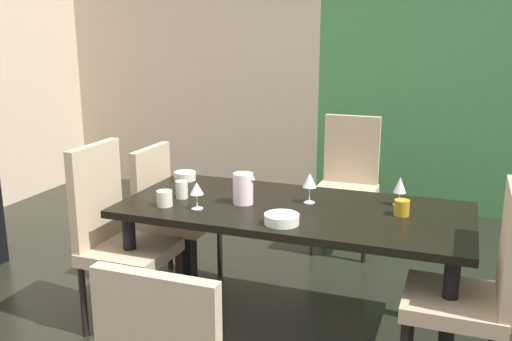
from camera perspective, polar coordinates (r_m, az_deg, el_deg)
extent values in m
cube|color=black|center=(3.31, -5.56, -15.92)|extent=(5.66, 5.53, 0.02)
cube|color=beige|center=(5.94, -6.94, 10.95)|extent=(2.80, 0.10, 2.65)
cube|color=#44844C|center=(5.29, 21.91, 9.66)|extent=(2.86, 0.10, 2.65)
cube|color=black|center=(3.07, 3.79, -3.97)|extent=(1.85, 0.85, 0.04)
cylinder|color=black|center=(3.76, -7.05, -6.31)|extent=(0.07, 0.07, 0.67)
cylinder|color=black|center=(3.38, 19.04, -9.43)|extent=(0.07, 0.07, 0.67)
cylinder|color=black|center=(3.25, -12.37, -9.97)|extent=(0.07, 0.07, 0.67)
cylinder|color=black|center=(2.80, 18.59, -14.55)|extent=(0.07, 0.07, 0.67)
cube|color=tan|center=(3.71, -7.59, -4.88)|extent=(0.44, 0.44, 0.07)
cube|color=tan|center=(3.74, -10.41, -1.16)|extent=(0.05, 0.42, 0.46)
cylinder|color=black|center=(3.87, -3.64, -7.72)|extent=(0.04, 0.04, 0.41)
cylinder|color=black|center=(3.56, -6.16, -9.83)|extent=(0.04, 0.04, 0.41)
cylinder|color=black|center=(4.03, -8.62, -6.95)|extent=(0.04, 0.04, 0.41)
cylinder|color=black|center=(3.73, -11.45, -8.87)|extent=(0.04, 0.04, 0.41)
cube|color=tan|center=(4.29, 8.88, -2.28)|extent=(0.44, 0.44, 0.07)
cube|color=tan|center=(4.41, 9.55, 1.87)|extent=(0.42, 0.05, 0.56)
cylinder|color=black|center=(4.16, 10.80, -6.39)|extent=(0.04, 0.04, 0.41)
cylinder|color=black|center=(4.23, 5.70, -5.84)|extent=(0.04, 0.04, 0.41)
cylinder|color=black|center=(4.51, 11.63, -4.78)|extent=(0.04, 0.04, 0.41)
cylinder|color=black|center=(4.58, 6.92, -4.30)|extent=(0.04, 0.04, 0.41)
cube|color=tan|center=(3.24, -12.43, -7.97)|extent=(0.44, 0.44, 0.07)
cube|color=tan|center=(3.25, -15.68, -2.58)|extent=(0.05, 0.42, 0.59)
cylinder|color=black|center=(3.39, -7.71, -11.11)|extent=(0.04, 0.04, 0.41)
cylinder|color=black|center=(3.10, -11.08, -13.83)|extent=(0.04, 0.04, 0.41)
cylinder|color=black|center=(3.58, -13.18, -10.01)|extent=(0.04, 0.04, 0.41)
cylinder|color=black|center=(3.30, -16.87, -12.41)|extent=(0.04, 0.04, 0.41)
cube|color=tan|center=(2.78, 19.18, -12.33)|extent=(0.44, 0.44, 0.07)
cube|color=tan|center=(2.68, 23.97, -7.27)|extent=(0.05, 0.42, 0.56)
cylinder|color=black|center=(3.06, 15.26, -14.48)|extent=(0.04, 0.04, 0.41)
cylinder|color=black|center=(3.06, 22.59, -15.10)|extent=(0.04, 0.04, 0.41)
cylinder|color=silver|center=(3.13, 5.34, -3.19)|extent=(0.06, 0.06, 0.00)
cylinder|color=silver|center=(3.12, 5.36, -2.41)|extent=(0.01, 0.01, 0.08)
cone|color=silver|center=(3.10, 5.39, -0.97)|extent=(0.08, 0.08, 0.08)
cylinder|color=silver|center=(3.17, 14.09, -3.35)|extent=(0.07, 0.07, 0.00)
cylinder|color=silver|center=(3.16, 14.13, -2.74)|extent=(0.01, 0.01, 0.07)
cone|color=silver|center=(3.14, 14.21, -1.39)|extent=(0.07, 0.07, 0.09)
cylinder|color=silver|center=(3.03, -5.90, -3.79)|extent=(0.06, 0.06, 0.00)
cylinder|color=silver|center=(3.02, -5.92, -3.07)|extent=(0.01, 0.01, 0.08)
cone|color=silver|center=(3.00, -5.95, -1.78)|extent=(0.07, 0.07, 0.07)
cylinder|color=white|center=(2.79, 2.59, -4.86)|extent=(0.17, 0.17, 0.05)
cylinder|color=silver|center=(3.60, -7.12, -0.53)|extent=(0.14, 0.14, 0.05)
cylinder|color=silver|center=(3.22, -7.44, -1.91)|extent=(0.07, 0.07, 0.10)
cylinder|color=beige|center=(3.09, -9.13, -2.77)|extent=(0.08, 0.08, 0.08)
cylinder|color=#BA8B1D|center=(3.00, 14.37, -3.62)|extent=(0.08, 0.08, 0.08)
cylinder|color=white|center=(3.08, -1.30, -1.81)|extent=(0.11, 0.11, 0.17)
cone|color=white|center=(3.05, -0.44, -0.62)|extent=(0.04, 0.04, 0.03)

